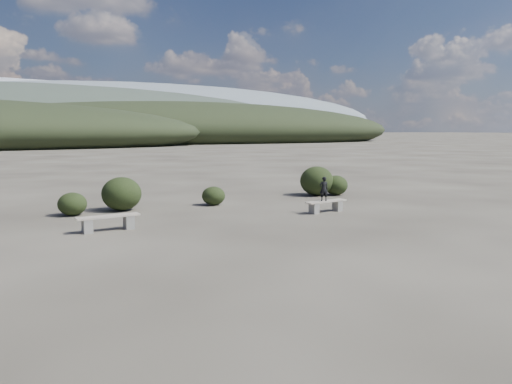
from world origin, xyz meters
TOP-DOWN VIEW (x-y plane):
  - ground at (0.00, 0.00)m, footprint 1200.00×1200.00m
  - bench_left at (-4.32, 4.81)m, footprint 1.93×0.57m
  - bench_right at (3.61, 4.74)m, footprint 1.79×0.60m
  - seated_person at (3.49, 4.72)m, footprint 0.37×0.29m
  - shrub_a at (-4.97, 8.23)m, footprint 1.02×1.02m
  - shrub_b at (-3.14, 8.61)m, footprint 1.50×1.50m
  - shrub_c at (0.52, 8.31)m, footprint 0.96×0.96m
  - shrub_d at (6.03, 9.02)m, footprint 1.57×1.57m
  - shrub_e at (6.91, 8.73)m, footprint 1.12×1.12m
  - mountain_ridges at (-7.48, 339.06)m, footprint 500.00×400.00m

SIDE VIEW (x-z plane):
  - ground at x=0.00m, z-range 0.00..0.00m
  - bench_right at x=3.61m, z-range 0.05..0.49m
  - bench_left at x=-4.32m, z-range 0.05..0.53m
  - shrub_c at x=0.52m, z-range 0.00..0.77m
  - shrub_a at x=-4.97m, z-range 0.00..0.84m
  - shrub_e at x=6.91m, z-range 0.00..0.93m
  - shrub_b at x=-3.14m, z-range 0.00..1.29m
  - shrub_d at x=6.03m, z-range 0.00..1.37m
  - seated_person at x=3.49m, z-range 0.44..1.35m
  - mountain_ridges at x=-7.48m, z-range -17.16..38.84m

